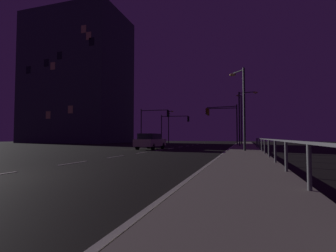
% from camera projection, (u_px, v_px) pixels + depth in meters
% --- Properties ---
extents(ground_plane, '(112.00, 112.00, 0.00)m').
position_uv_depth(ground_plane, '(161.00, 150.00, 23.40)').
color(ground_plane, black).
rests_on(ground_plane, ground).
extents(sidewalk_right, '(2.68, 77.00, 0.14)m').
position_uv_depth(sidewalk_right, '(245.00, 151.00, 21.14)').
color(sidewalk_right, '#9E937F').
rests_on(sidewalk_right, ground).
extents(lane_markings_center, '(0.14, 50.00, 0.01)m').
position_uv_depth(lane_markings_center, '(171.00, 148.00, 26.74)').
color(lane_markings_center, silver).
rests_on(lane_markings_center, ground).
extents(lane_edge_line, '(0.14, 53.00, 0.01)m').
position_uv_depth(lane_edge_line, '(230.00, 148.00, 26.37)').
color(lane_edge_line, silver).
rests_on(lane_edge_line, ground).
extents(car, '(1.88, 4.42, 1.57)m').
position_uv_depth(car, '(150.00, 141.00, 24.90)').
color(car, beige).
rests_on(car, ground).
extents(traffic_light_near_left, '(4.29, 0.61, 5.46)m').
position_uv_depth(traffic_light_near_left, '(224.00, 118.00, 35.18)').
color(traffic_light_near_left, '#2D3033').
rests_on(traffic_light_near_left, sidewalk_right).
extents(traffic_light_overhead_east, '(4.43, 0.39, 5.38)m').
position_uv_depth(traffic_light_overhead_east, '(153.00, 119.00, 35.94)').
color(traffic_light_overhead_east, '#4C4C51').
rests_on(traffic_light_overhead_east, ground).
extents(traffic_light_far_left, '(4.57, 0.87, 5.67)m').
position_uv_depth(traffic_light_far_left, '(223.00, 117.00, 35.33)').
color(traffic_light_far_left, '#2D3033').
rests_on(traffic_light_far_left, sidewalk_right).
extents(traffic_light_near_right, '(5.07, 0.88, 5.18)m').
position_uv_depth(traffic_light_near_right, '(174.00, 123.00, 43.73)').
color(traffic_light_near_right, '#38383D').
rests_on(traffic_light_near_right, ground).
extents(street_lamp_across_street, '(1.29, 1.31, 6.69)m').
position_uv_depth(street_lamp_across_street, '(242.00, 101.00, 20.15)').
color(street_lamp_across_street, '#2D3033').
rests_on(street_lamp_across_street, sidewalk_right).
extents(street_lamp_mid_block, '(2.29, 0.73, 6.73)m').
position_uv_depth(street_lamp_mid_block, '(243.00, 113.00, 30.63)').
color(street_lamp_mid_block, '#2D3033').
rests_on(street_lamp_mid_block, sidewalk_right).
extents(street_lamp_far_end, '(0.81, 1.60, 7.73)m').
position_uv_depth(street_lamp_far_end, '(241.00, 115.00, 38.73)').
color(street_lamp_far_end, '#2D3033').
rests_on(street_lamp_far_end, sidewalk_right).
extents(street_lamp_median, '(1.39, 1.01, 6.56)m').
position_uv_depth(street_lamp_median, '(169.00, 124.00, 49.53)').
color(street_lamp_median, '#2D3033').
rests_on(street_lamp_median, ground).
extents(barrier_fence, '(0.09, 26.01, 0.98)m').
position_uv_depth(barrier_fence, '(267.00, 143.00, 14.58)').
color(barrier_fence, '#59595E').
rests_on(barrier_fence, sidewalk_right).
extents(building_distant, '(21.00, 13.96, 28.27)m').
position_uv_depth(building_distant, '(78.00, 80.00, 55.82)').
color(building_distant, '#3D424C').
rests_on(building_distant, ground).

